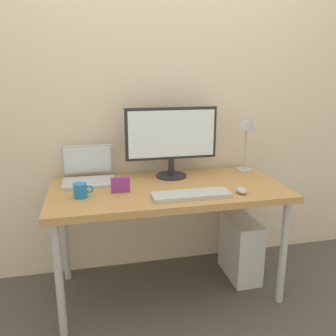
# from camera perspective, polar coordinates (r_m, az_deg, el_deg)

# --- Properties ---
(ground_plane) EXTENTS (6.00, 6.00, 0.00)m
(ground_plane) POSITION_cam_1_polar(r_m,az_deg,el_deg) (2.47, 0.00, -18.85)
(ground_plane) COLOR #4C4742
(back_wall) EXTENTS (4.40, 0.04, 2.60)m
(back_wall) POSITION_cam_1_polar(r_m,az_deg,el_deg) (2.44, -2.15, 13.24)
(back_wall) COLOR beige
(back_wall) RESTS_ON ground_plane
(desk) EXTENTS (1.41, 0.68, 0.71)m
(desk) POSITION_cam_1_polar(r_m,az_deg,el_deg) (2.18, 0.00, -4.63)
(desk) COLOR #B7844C
(desk) RESTS_ON ground_plane
(monitor) EXTENTS (0.60, 0.20, 0.46)m
(monitor) POSITION_cam_1_polar(r_m,az_deg,el_deg) (2.30, 0.56, 4.91)
(monitor) COLOR #232328
(monitor) RESTS_ON desk
(laptop) EXTENTS (0.32, 0.28, 0.22)m
(laptop) POSITION_cam_1_polar(r_m,az_deg,el_deg) (2.30, -12.67, -0.75)
(laptop) COLOR #B2B2B7
(laptop) RESTS_ON desk
(desk_lamp) EXTENTS (0.11, 0.16, 0.41)m
(desk_lamp) POSITION_cam_1_polar(r_m,az_deg,el_deg) (2.48, 12.79, 5.87)
(desk_lamp) COLOR #B2B2B7
(desk_lamp) RESTS_ON desk
(keyboard) EXTENTS (0.44, 0.14, 0.02)m
(keyboard) POSITION_cam_1_polar(r_m,az_deg,el_deg) (1.99, 3.74, -4.32)
(keyboard) COLOR #B2B2B7
(keyboard) RESTS_ON desk
(mouse) EXTENTS (0.06, 0.09, 0.03)m
(mouse) POSITION_cam_1_polar(r_m,az_deg,el_deg) (2.09, 11.70, -3.53)
(mouse) COLOR #B2B2B7
(mouse) RESTS_ON desk
(coffee_mug) EXTENTS (0.11, 0.08, 0.08)m
(coffee_mug) POSITION_cam_1_polar(r_m,az_deg,el_deg) (2.03, -13.87, -3.52)
(coffee_mug) COLOR #1E72BF
(coffee_mug) RESTS_ON desk
(photo_frame) EXTENTS (0.11, 0.02, 0.09)m
(photo_frame) POSITION_cam_1_polar(r_m,az_deg,el_deg) (2.06, -7.65, -2.66)
(photo_frame) COLOR purple
(photo_frame) RESTS_ON desk
(computer_tower) EXTENTS (0.18, 0.36, 0.42)m
(computer_tower) POSITION_cam_1_polar(r_m,az_deg,el_deg) (2.56, 11.56, -12.42)
(computer_tower) COLOR silver
(computer_tower) RESTS_ON ground_plane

